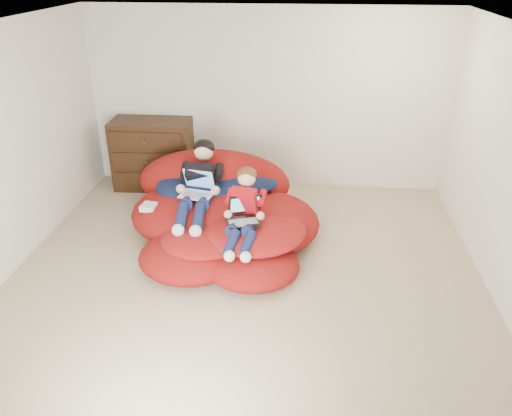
# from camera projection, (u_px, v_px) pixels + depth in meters

# --- Properties ---
(room_shell) EXTENTS (5.10, 5.10, 2.77)m
(room_shell) POSITION_uv_depth(u_px,v_px,m) (245.00, 260.00, 5.19)
(room_shell) COLOR tan
(room_shell) RESTS_ON ground
(dresser) EXTENTS (1.12, 0.63, 1.00)m
(dresser) POSITION_uv_depth(u_px,v_px,m) (153.00, 154.00, 7.17)
(dresser) COLOR black
(dresser) RESTS_ON ground
(beanbag_pile) EXTENTS (2.38, 2.38, 0.92)m
(beanbag_pile) POSITION_uv_depth(u_px,v_px,m) (221.00, 214.00, 6.02)
(beanbag_pile) COLOR maroon
(beanbag_pile) RESTS_ON ground
(cream_pillow) EXTENTS (0.42, 0.27, 0.27)m
(cream_pillow) POSITION_uv_depth(u_px,v_px,m) (184.00, 163.00, 6.55)
(cream_pillow) COLOR beige
(cream_pillow) RESTS_ON beanbag_pile
(older_boy) EXTENTS (0.36, 1.26, 0.73)m
(older_boy) POSITION_uv_depth(u_px,v_px,m) (199.00, 181.00, 5.87)
(older_boy) COLOR black
(older_boy) RESTS_ON beanbag_pile
(younger_boy) EXTENTS (0.36, 0.99, 0.69)m
(younger_boy) POSITION_uv_depth(u_px,v_px,m) (244.00, 208.00, 5.38)
(younger_boy) COLOR red
(younger_boy) RESTS_ON beanbag_pile
(laptop_white) EXTENTS (0.41, 0.41, 0.26)m
(laptop_white) POSITION_uv_depth(u_px,v_px,m) (198.00, 188.00, 5.80)
(laptop_white) COLOR silver
(laptop_white) RESTS_ON older_boy
(laptop_black) EXTENTS (0.42, 0.44, 0.25)m
(laptop_black) POSITION_uv_depth(u_px,v_px,m) (244.00, 214.00, 5.37)
(laptop_black) COLOR black
(laptop_black) RESTS_ON younger_boy
(power_adapter) EXTENTS (0.20, 0.20, 0.07)m
(power_adapter) POSITION_uv_depth(u_px,v_px,m) (149.00, 207.00, 5.84)
(power_adapter) COLOR silver
(power_adapter) RESTS_ON beanbag_pile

